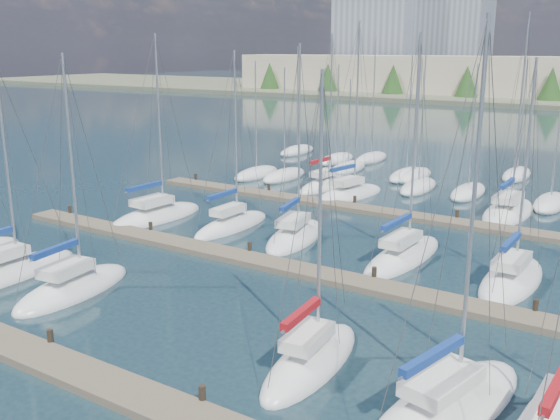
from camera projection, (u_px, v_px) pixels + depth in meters
The scene contains 18 objects.
ground at pixel (502, 157), 69.87m from camera, with size 400.00×400.00×0.00m, color #1F363F.
dock_near at pixel (102, 382), 22.66m from camera, with size 44.00×1.93×1.10m.
dock_mid at pixel (300, 270), 34.05m from camera, with size 44.00×1.93×1.10m.
dock_far at pixel (399, 214), 45.44m from camera, with size 44.00×1.93×1.10m.
sailboat_o at pixel (349, 194), 51.57m from camera, with size 4.30×8.28×14.73m.
sailboat_n at pixel (325, 185), 54.91m from camera, with size 2.75×7.75×13.85m.
sailboat_e at pixel (447, 407), 21.01m from camera, with size 4.65×9.04×13.68m.
sailboat_c at pixel (73, 288), 31.42m from camera, with size 3.56×7.63×12.46m.
sailboat_i at pixel (232, 225), 42.57m from camera, with size 2.21×7.56×12.54m.
sailboat_h at pixel (157, 216), 44.99m from camera, with size 3.58×8.30×13.64m.
sailboat_j at pixel (295, 236), 40.07m from camera, with size 4.12×8.02×12.96m.
sailboat_b at pixel (6, 273), 33.50m from camera, with size 2.96×8.83×12.09m.
sailboat_l at pixel (512, 280), 32.58m from camera, with size 2.72×8.04×12.24m.
sailboat_k at pixel (403, 256), 36.22m from camera, with size 2.81×9.01×13.51m.
sailboat_d at pixel (311, 361), 24.14m from camera, with size 2.78×7.31×11.96m.
sailboat_p at pixel (508, 212), 46.09m from camera, with size 3.04×9.04×15.10m.
distant_boats at pixel (412, 175), 58.86m from camera, with size 36.93×20.75×13.30m.
shoreline at pixel (542, 67), 147.97m from camera, with size 400.00×60.00×38.00m.
Camera 1 is at (16.47, -11.57, 11.95)m, focal length 40.00 mm.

